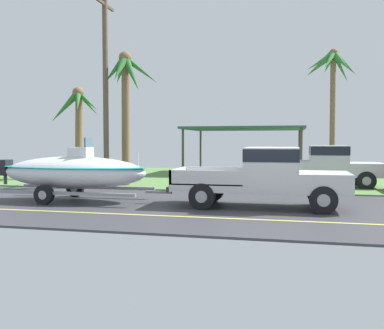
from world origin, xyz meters
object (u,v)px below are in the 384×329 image
object	(u,v)px
pickup_truck_towing	(271,174)
palm_tree_near_left	(126,85)
palm_tree_near_right	(76,113)
palm_tree_mid	(332,77)
boat_on_trailer	(74,172)
carport_awning	(245,129)
parked_pickup_background	(327,164)
utility_pole	(106,86)

from	to	relation	value
pickup_truck_towing	palm_tree_near_left	world-z (taller)	palm_tree_near_left
palm_tree_near_right	pickup_truck_towing	bearing A→B (deg)	-36.40
palm_tree_mid	palm_tree_near_left	bearing A→B (deg)	-150.88
boat_on_trailer	palm_tree_near_right	bearing A→B (deg)	117.19
carport_awning	palm_tree_mid	xyz separation A→B (m)	(4.84, -2.94, 2.62)
parked_pickup_background	palm_tree_near_left	xyz separation A→B (m)	(-8.99, -1.51, 3.61)
pickup_truck_towing	palm_tree_near_right	size ratio (longest dim) A/B	1.11
carport_awning	pickup_truck_towing	bearing A→B (deg)	-80.64
boat_on_trailer	palm_tree_mid	size ratio (longest dim) A/B	0.93
pickup_truck_towing	boat_on_trailer	xyz separation A→B (m)	(-6.74, -0.00, -0.04)
pickup_truck_towing	utility_pole	size ratio (longest dim) A/B	0.64
palm_tree_mid	boat_on_trailer	bearing A→B (deg)	-132.48
pickup_truck_towing	carport_awning	size ratio (longest dim) A/B	0.78
carport_awning	utility_pole	size ratio (longest dim) A/B	0.82
boat_on_trailer	palm_tree_near_right	xyz separation A→B (m)	(-4.11, 8.00, 2.61)
palm_tree_near_right	carport_awning	bearing A→B (deg)	31.00
palm_tree_near_right	utility_pole	xyz separation A→B (m)	(3.32, -3.51, 0.91)
boat_on_trailer	pickup_truck_towing	bearing A→B (deg)	0.00
boat_on_trailer	parked_pickup_background	size ratio (longest dim) A/B	1.15
pickup_truck_towing	utility_pole	world-z (taller)	utility_pole
pickup_truck_towing	palm_tree_near_right	xyz separation A→B (m)	(-10.85, 8.00, 2.57)
carport_awning	utility_pole	distance (m)	10.38
utility_pole	palm_tree_near_right	bearing A→B (deg)	133.37
parked_pickup_background	carport_awning	distance (m)	8.19
palm_tree_near_left	palm_tree_near_right	xyz separation A→B (m)	(-4.07, 2.98, -1.03)
parked_pickup_background	carport_awning	world-z (taller)	carport_awning
palm_tree_near_left	boat_on_trailer	bearing A→B (deg)	-89.57
palm_tree_near_right	boat_on_trailer	bearing A→B (deg)	-62.81
boat_on_trailer	carport_awning	xyz separation A→B (m)	(4.56, 13.21, 1.80)
palm_tree_near_left	palm_tree_mid	world-z (taller)	palm_tree_mid
utility_pole	carport_awning	bearing A→B (deg)	58.48
parked_pickup_background	utility_pole	xyz separation A→B (m)	(-9.74, -2.04, 3.48)
pickup_truck_towing	utility_pole	bearing A→B (deg)	149.23
pickup_truck_towing	palm_tree_mid	distance (m)	11.48
carport_awning	utility_pole	xyz separation A→B (m)	(-5.35, -8.72, 1.72)
parked_pickup_background	utility_pole	world-z (taller)	utility_pole
carport_awning	palm_tree_near_left	distance (m)	9.58
boat_on_trailer	utility_pole	xyz separation A→B (m)	(-0.79, 4.48, 3.52)
carport_awning	palm_tree_near_right	bearing A→B (deg)	-149.00
palm_tree_near_left	parked_pickup_background	bearing A→B (deg)	9.55
utility_pole	parked_pickup_background	bearing A→B (deg)	11.84
pickup_truck_towing	carport_awning	xyz separation A→B (m)	(-2.18, 13.21, 1.76)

